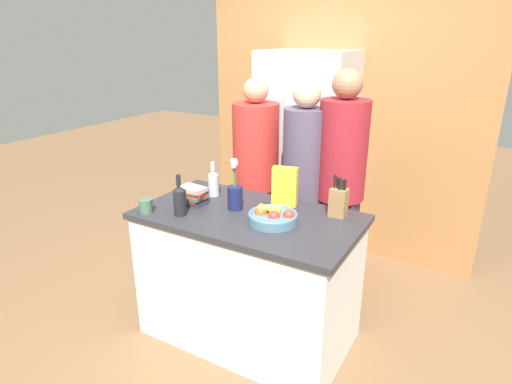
{
  "coord_description": "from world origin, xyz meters",
  "views": [
    {
      "loc": [
        1.3,
        -2.16,
        2.0
      ],
      "look_at": [
        0.0,
        0.1,
        1.04
      ],
      "focal_mm": 30.0,
      "sensor_mm": 36.0,
      "label": 1
    }
  ],
  "objects_px": {
    "fruit_bowl": "(273,217)",
    "book_stack": "(193,196)",
    "refrigerator": "(305,159)",
    "cereal_box": "(285,186)",
    "knife_block": "(339,202)",
    "person_in_red_tee": "(341,178)",
    "bottle_vinegar": "(180,199)",
    "bottle_oil": "(213,182)",
    "coffee_mug": "(146,206)",
    "person_in_blue": "(304,181)",
    "person_at_sink": "(256,171)",
    "flower_vase": "(235,194)"
  },
  "relations": [
    {
      "from": "knife_block",
      "to": "book_stack",
      "type": "bearing_deg",
      "value": -162.17
    },
    {
      "from": "refrigerator",
      "to": "flower_vase",
      "type": "relative_size",
      "value": 5.43
    },
    {
      "from": "flower_vase",
      "to": "person_at_sink",
      "type": "relative_size",
      "value": 0.2
    },
    {
      "from": "fruit_bowl",
      "to": "person_in_red_tee",
      "type": "relative_size",
      "value": 0.17
    },
    {
      "from": "cereal_box",
      "to": "book_stack",
      "type": "distance_m",
      "value": 0.62
    },
    {
      "from": "coffee_mug",
      "to": "person_in_blue",
      "type": "distance_m",
      "value": 1.18
    },
    {
      "from": "knife_block",
      "to": "person_in_red_tee",
      "type": "relative_size",
      "value": 0.15
    },
    {
      "from": "refrigerator",
      "to": "bottle_vinegar",
      "type": "relative_size",
      "value": 7.0
    },
    {
      "from": "cereal_box",
      "to": "person_in_red_tee",
      "type": "xyz_separation_m",
      "value": [
        0.23,
        0.47,
        -0.04
      ]
    },
    {
      "from": "book_stack",
      "to": "bottle_vinegar",
      "type": "height_order",
      "value": "bottle_vinegar"
    },
    {
      "from": "cereal_box",
      "to": "person_in_red_tee",
      "type": "bearing_deg",
      "value": 64.01
    },
    {
      "from": "bottle_oil",
      "to": "person_in_blue",
      "type": "xyz_separation_m",
      "value": [
        0.48,
        0.49,
        -0.05
      ]
    },
    {
      "from": "knife_block",
      "to": "book_stack",
      "type": "xyz_separation_m",
      "value": [
        -0.92,
        -0.3,
        -0.04
      ]
    },
    {
      "from": "refrigerator",
      "to": "person_in_red_tee",
      "type": "bearing_deg",
      "value": -46.87
    },
    {
      "from": "book_stack",
      "to": "person_in_blue",
      "type": "xyz_separation_m",
      "value": [
        0.51,
        0.7,
        -0.01
      ]
    },
    {
      "from": "book_stack",
      "to": "flower_vase",
      "type": "bearing_deg",
      "value": 13.31
    },
    {
      "from": "bottle_oil",
      "to": "cereal_box",
      "type": "bearing_deg",
      "value": 9.77
    },
    {
      "from": "coffee_mug",
      "to": "person_in_red_tee",
      "type": "distance_m",
      "value": 1.4
    },
    {
      "from": "bottle_oil",
      "to": "person_in_blue",
      "type": "height_order",
      "value": "person_in_blue"
    },
    {
      "from": "cereal_box",
      "to": "person_in_red_tee",
      "type": "distance_m",
      "value": 0.52
    },
    {
      "from": "person_at_sink",
      "to": "flower_vase",
      "type": "bearing_deg",
      "value": -46.01
    },
    {
      "from": "fruit_bowl",
      "to": "knife_block",
      "type": "bearing_deg",
      "value": 43.48
    },
    {
      "from": "person_in_blue",
      "to": "coffee_mug",
      "type": "bearing_deg",
      "value": -109.84
    },
    {
      "from": "fruit_bowl",
      "to": "knife_block",
      "type": "relative_size",
      "value": 1.15
    },
    {
      "from": "fruit_bowl",
      "to": "person_in_blue",
      "type": "relative_size",
      "value": 0.18
    },
    {
      "from": "fruit_bowl",
      "to": "person_in_blue",
      "type": "xyz_separation_m",
      "value": [
        -0.1,
        0.69,
        0.01
      ]
    },
    {
      "from": "fruit_bowl",
      "to": "person_at_sink",
      "type": "xyz_separation_m",
      "value": [
        -0.56,
        0.76,
        -0.01
      ]
    },
    {
      "from": "knife_block",
      "to": "person_at_sink",
      "type": "xyz_separation_m",
      "value": [
        -0.87,
        0.47,
        -0.06
      ]
    },
    {
      "from": "fruit_bowl",
      "to": "person_in_blue",
      "type": "bearing_deg",
      "value": 98.58
    },
    {
      "from": "bottle_oil",
      "to": "person_in_blue",
      "type": "bearing_deg",
      "value": 45.48
    },
    {
      "from": "refrigerator",
      "to": "bottle_vinegar",
      "type": "xyz_separation_m",
      "value": [
        -0.2,
        -1.52,
        0.08
      ]
    },
    {
      "from": "refrigerator",
      "to": "cereal_box",
      "type": "relative_size",
      "value": 7.11
    },
    {
      "from": "person_in_red_tee",
      "to": "cereal_box",
      "type": "bearing_deg",
      "value": -116.72
    },
    {
      "from": "bottle_vinegar",
      "to": "bottle_oil",
      "type": "bearing_deg",
      "value": 92.99
    },
    {
      "from": "flower_vase",
      "to": "cereal_box",
      "type": "distance_m",
      "value": 0.34
    },
    {
      "from": "book_stack",
      "to": "bottle_vinegar",
      "type": "xyz_separation_m",
      "value": [
        0.04,
        -0.19,
        0.04
      ]
    },
    {
      "from": "bottle_vinegar",
      "to": "person_in_red_tee",
      "type": "distance_m",
      "value": 1.2
    },
    {
      "from": "fruit_bowl",
      "to": "coffee_mug",
      "type": "relative_size",
      "value": 2.53
    },
    {
      "from": "fruit_bowl",
      "to": "book_stack",
      "type": "distance_m",
      "value": 0.61
    },
    {
      "from": "bottle_oil",
      "to": "person_in_red_tee",
      "type": "height_order",
      "value": "person_in_red_tee"
    },
    {
      "from": "fruit_bowl",
      "to": "book_stack",
      "type": "height_order",
      "value": "book_stack"
    },
    {
      "from": "knife_block",
      "to": "cereal_box",
      "type": "bearing_deg",
      "value": 179.88
    },
    {
      "from": "flower_vase",
      "to": "refrigerator",
      "type": "bearing_deg",
      "value": 92.41
    },
    {
      "from": "fruit_bowl",
      "to": "person_in_red_tee",
      "type": "xyz_separation_m",
      "value": [
        0.16,
        0.76,
        0.05
      ]
    },
    {
      "from": "coffee_mug",
      "to": "person_in_blue",
      "type": "relative_size",
      "value": 0.07
    },
    {
      "from": "knife_block",
      "to": "person_in_red_tee",
      "type": "distance_m",
      "value": 0.49
    },
    {
      "from": "coffee_mug",
      "to": "person_at_sink",
      "type": "xyz_separation_m",
      "value": [
        0.22,
        1.03,
        -0.01
      ]
    },
    {
      "from": "fruit_bowl",
      "to": "book_stack",
      "type": "bearing_deg",
      "value": -179.82
    },
    {
      "from": "bottle_vinegar",
      "to": "person_in_red_tee",
      "type": "relative_size",
      "value": 0.15
    },
    {
      "from": "person_at_sink",
      "to": "person_in_red_tee",
      "type": "bearing_deg",
      "value": 24.6
    }
  ]
}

